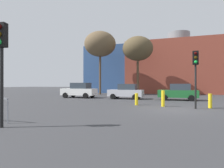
{
  "coord_description": "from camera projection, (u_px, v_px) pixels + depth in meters",
  "views": [
    {
      "loc": [
        0.2,
        -12.47,
        1.58
      ],
      "look_at": [
        -6.21,
        6.48,
        1.64
      ],
      "focal_mm": 30.42,
      "sensor_mm": 36.0,
      "label": 1
    }
  ],
  "objects": [
    {
      "name": "ground_plane",
      "position": [
        173.0,
        110.0,
        11.87
      ],
      "size": [
        200.0,
        200.0,
        0.0
      ],
      "primitive_type": "plane",
      "color": "#38383A"
    },
    {
      "name": "building_backdrop",
      "position": [
        179.0,
        68.0,
        35.66
      ],
      "size": [
        35.31,
        10.05,
        11.3
      ],
      "color": "brown",
      "rests_on": "ground_plane"
    },
    {
      "name": "parked_car_0",
      "position": [
        80.0,
        90.0,
        22.74
      ],
      "size": [
        4.13,
        2.03,
        1.79
      ],
      "rotation": [
        0.0,
        0.0,
        3.14
      ],
      "color": "white",
      "rests_on": "ground_plane"
    },
    {
      "name": "parked_car_1",
      "position": [
        126.0,
        91.0,
        20.88
      ],
      "size": [
        3.8,
        1.87,
        1.65
      ],
      "rotation": [
        0.0,
        0.0,
        3.14
      ],
      "color": "silver",
      "rests_on": "ground_plane"
    },
    {
      "name": "parked_car_2",
      "position": [
        178.0,
        92.0,
        19.15
      ],
      "size": [
        3.83,
        1.88,
        1.66
      ],
      "rotation": [
        0.0,
        0.0,
        3.14
      ],
      "color": "#1E662D",
      "rests_on": "ground_plane"
    },
    {
      "name": "traffic_light_near_left",
      "position": [
        1.0,
        50.0,
        6.95
      ],
      "size": [
        0.39,
        0.39,
        3.85
      ],
      "rotation": [
        0.0,
        0.0,
        -1.41
      ],
      "color": "black",
      "rests_on": "ground_plane"
    },
    {
      "name": "traffic_light_island",
      "position": [
        196.0,
        66.0,
        12.34
      ],
      "size": [
        0.36,
        0.36,
        3.78
      ],
      "rotation": [
        0.0,
        0.0,
        -1.56
      ],
      "color": "black",
      "rests_on": "ground_plane"
    },
    {
      "name": "bare_tree_0",
      "position": [
        138.0,
        49.0,
        28.78
      ],
      "size": [
        4.62,
        4.62,
        8.89
      ],
      "color": "brown",
      "rests_on": "ground_plane"
    },
    {
      "name": "bare_tree_2",
      "position": [
        100.0,
        44.0,
        30.34
      ],
      "size": [
        5.03,
        5.03,
        10.09
      ],
      "color": "brown",
      "rests_on": "ground_plane"
    },
    {
      "name": "bollard_yellow_0",
      "position": [
        136.0,
        99.0,
        14.6
      ],
      "size": [
        0.24,
        0.24,
        0.92
      ],
      "primitive_type": "cylinder",
      "color": "yellow",
      "rests_on": "ground_plane"
    },
    {
      "name": "bollard_yellow_1",
      "position": [
        163.0,
        98.0,
        13.64
      ],
      "size": [
        0.24,
        0.24,
        1.16
      ],
      "primitive_type": "cylinder",
      "color": "yellow",
      "rests_on": "ground_plane"
    },
    {
      "name": "bollard_yellow_2",
      "position": [
        210.0,
        101.0,
        12.7
      ],
      "size": [
        0.24,
        0.24,
        0.97
      ],
      "primitive_type": "cylinder",
      "color": "yellow",
      "rests_on": "ground_plane"
    }
  ]
}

